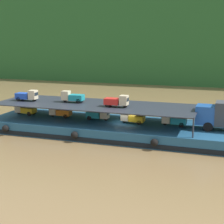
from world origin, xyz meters
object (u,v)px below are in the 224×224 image
Objects in this scene: mini_truck_lower_fore at (132,117)px; mini_truck_upper_mid at (72,97)px; mini_truck_upper_stern at (27,95)px; mini_truck_lower_mid at (98,114)px; cargo_barge at (125,129)px; mini_truck_lower_stern at (25,109)px; mini_truck_lower_aft at (60,112)px; mini_truck_lower_bow at (174,120)px; mini_truck_upper_fore at (117,101)px.

mini_truck_lower_fore is 0.99× the size of mini_truck_upper_mid.
mini_truck_lower_mid is at bearing 6.39° from mini_truck_upper_stern.
cargo_barge is 1.66m from mini_truck_lower_fore.
mini_truck_lower_stern reaches higher than cargo_barge.
cargo_barge is 8.80m from mini_truck_lower_aft.
mini_truck_lower_bow reaches higher than cargo_barge.
mini_truck_upper_stern is 0.99× the size of mini_truck_upper_mid.
cargo_barge is 12.09× the size of mini_truck_lower_mid.
mini_truck_upper_stern is (-4.02, -0.96, 2.00)m from mini_truck_lower_aft.
mini_truck_lower_mid is at bearing -179.80° from mini_truck_lower_bow.
cargo_barge is 12.00× the size of mini_truck_lower_fore.
mini_truck_lower_bow is at bearing 5.36° from cargo_barge.
mini_truck_lower_stern is at bearing 138.59° from mini_truck_upper_stern.
mini_truck_upper_fore is at bearing -150.65° from mini_truck_lower_fore.
mini_truck_lower_mid is (10.07, 0.20, 0.00)m from mini_truck_lower_stern.
mini_truck_upper_fore is (12.83, -1.04, 2.00)m from mini_truck_lower_stern.
mini_truck_lower_stern is at bearing 179.44° from mini_truck_lower_fore.
mini_truck_upper_mid reaches higher than mini_truck_lower_aft.
mini_truck_lower_aft reaches higher than cargo_barge.
mini_truck_lower_stern is at bearing 175.35° from mini_truck_upper_fore.
cargo_barge is 7.70m from mini_truck_upper_mid.
mini_truck_lower_stern and mini_truck_lower_aft have the same top height.
mini_truck_lower_mid is at bearing 175.49° from mini_truck_lower_fore.
cargo_barge is at bearing 43.91° from mini_truck_upper_fore.
mini_truck_lower_stern and mini_truck_lower_bow have the same top height.
mini_truck_lower_mid is at bearing 1.16° from mini_truck_lower_stern.
mini_truck_lower_aft is 1.02× the size of mini_truck_upper_fore.
mini_truck_upper_fore reaches higher than mini_truck_lower_bow.
mini_truck_lower_stern is 10.07m from mini_truck_lower_mid.
mini_truck_upper_mid is at bearing -177.56° from mini_truck_lower_mid.
mini_truck_lower_fore is 7.96m from mini_truck_upper_mid.
mini_truck_upper_fore is (6.09, -1.11, 0.00)m from mini_truck_upper_mid.
mini_truck_lower_stern is 1.00× the size of mini_truck_upper_mid.
mini_truck_lower_aft is at bearing 171.41° from mini_truck_upper_fore.
cargo_barge is 13.16m from mini_truck_upper_stern.
mini_truck_upper_stern reaches higher than cargo_barge.
mini_truck_upper_fore is at bearing -1.08° from mini_truck_upper_stern.
mini_truck_upper_mid reaches higher than mini_truck_lower_mid.
mini_truck_upper_stern and mini_truck_upper_mid have the same top height.
mini_truck_lower_aft is 1.01× the size of mini_truck_lower_fore.
mini_truck_lower_fore is at bearing -1.73° from mini_truck_lower_aft.
mini_truck_lower_aft and mini_truck_lower_fore have the same top height.
mini_truck_lower_bow is at bearing 0.20° from mini_truck_lower_mid.
mini_truck_lower_stern is 4.95m from mini_truck_lower_aft.
mini_truck_lower_mid is 1.00× the size of mini_truck_upper_fore.
cargo_barge is at bearing -2.90° from mini_truck_upper_mid.
mini_truck_upper_fore is (-1.61, -0.90, 2.00)m from mini_truck_lower_fore.
cargo_barge is at bearing -1.20° from mini_truck_lower_stern.
mini_truck_upper_stern is 11.90m from mini_truck_upper_fore.
mini_truck_lower_bow is 1.00× the size of mini_truck_upper_fore.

